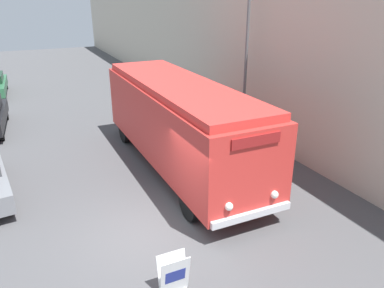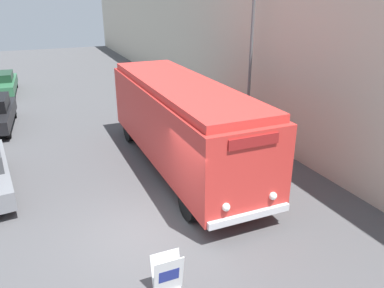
{
  "view_description": "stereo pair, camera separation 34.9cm",
  "coord_description": "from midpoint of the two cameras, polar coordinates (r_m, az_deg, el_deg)",
  "views": [
    {
      "loc": [
        -2.59,
        -8.19,
        6.1
      ],
      "look_at": [
        1.88,
        1.24,
        1.89
      ],
      "focal_mm": 35.0,
      "sensor_mm": 36.0,
      "label": 1
    },
    {
      "loc": [
        -2.27,
        -8.33,
        6.1
      ],
      "look_at": [
        1.88,
        1.24,
        1.89
      ],
      "focal_mm": 35.0,
      "sensor_mm": 36.0,
      "label": 2
    }
  ],
  "objects": [
    {
      "name": "parked_car_far",
      "position": [
        27.4,
        -26.76,
        8.27
      ],
      "size": [
        1.92,
        4.74,
        1.35
      ],
      "rotation": [
        0.0,
        0.0,
        -0.04
      ],
      "color": "black",
      "rests_on": "ground_plane"
    },
    {
      "name": "ground_plane",
      "position": [
        10.55,
        -5.91,
        -13.46
      ],
      "size": [
        80.0,
        80.0,
        0.0
      ],
      "primitive_type": "plane",
      "color": "#4C4C4F"
    },
    {
      "name": "streetlamp",
      "position": [
        15.92,
        9.72,
        15.3
      ],
      "size": [
        0.36,
        0.36,
        6.72
      ],
      "color": "#595E60",
      "rests_on": "ground_plane"
    },
    {
      "name": "vintage_bus",
      "position": [
        13.55,
        -0.94,
        3.67
      ],
      "size": [
        2.58,
        9.7,
        3.24
      ],
      "color": "black",
      "rests_on": "ground_plane"
    },
    {
      "name": "sign_board",
      "position": [
        8.58,
        -2.51,
        -19.22
      ],
      "size": [
        0.66,
        0.35,
        0.93
      ],
      "color": "gray",
      "rests_on": "ground_plane"
    },
    {
      "name": "building_wall_right",
      "position": [
        20.68,
        3.96,
        15.42
      ],
      "size": [
        0.3,
        60.0,
        7.52
      ],
      "color": "beige",
      "rests_on": "ground_plane"
    }
  ]
}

